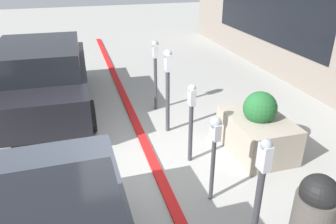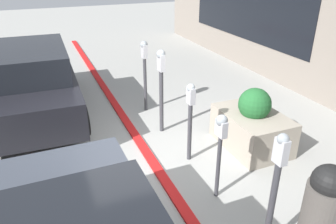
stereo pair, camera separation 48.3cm
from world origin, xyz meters
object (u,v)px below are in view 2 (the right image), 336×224
Objects in this scene: parking_meter_nearest at (276,182)px; parking_meter_farthest at (145,64)px; parking_meter_middle at (190,111)px; parking_meter_fourth at (161,78)px; parking_meter_second at (221,137)px; parked_car_middle at (27,81)px; trash_bin at (323,207)px; planter_box at (252,125)px.

parking_meter_nearest is 1.00× the size of parking_meter_farthest.
parking_meter_nearest reaches higher than parking_meter_middle.
parking_meter_middle is at bearing -179.16° from parking_meter_farthest.
parking_meter_nearest is 3.20m from parking_meter_fourth.
parking_meter_middle reaches higher than parking_meter_second.
parking_meter_second is 0.83× the size of parking_meter_farthest.
parking_meter_middle is (1.01, -0.05, -0.07)m from parking_meter_second.
parked_car_middle is at bearing 40.27° from parking_meter_middle.
parked_car_middle is 3.86× the size of trash_bin.
parked_car_middle is (2.83, 2.40, -0.11)m from parking_meter_middle.
parking_meter_farthest is 4.48m from trash_bin.
parking_meter_fourth is at bearing 3.29° from parking_meter_middle.
parking_meter_farthest is 2.48m from parked_car_middle.
parking_meter_nearest is 1.21× the size of parking_meter_second.
trash_bin is at bearing -171.94° from parking_meter_farthest.
parking_meter_fourth reaches higher than planter_box.
parking_meter_fourth is (2.13, 0.02, 0.14)m from parking_meter_second.
parked_car_middle reaches higher than trash_bin.
parking_meter_farthest reaches higher than parking_meter_second.
parking_meter_fourth reaches higher than trash_bin.
parking_meter_farthest is at bearing 29.59° from planter_box.
planter_box is (2.05, -1.24, -0.57)m from parking_meter_nearest.
parking_meter_nearest is 1.40× the size of trash_bin.
parking_meter_second is at bearing 127.42° from planter_box.
parked_car_middle reaches higher than parking_meter_middle.
parking_meter_fourth is at bearing 11.06° from trash_bin.
parking_meter_farthest is 1.15× the size of planter_box.
planter_box is at bearing -52.58° from parking_meter_second.
parked_car_middle is at bearing 53.69° from parking_meter_fourth.
parking_meter_nearest is at bearing 179.51° from parking_meter_middle.
parking_meter_fourth reaches higher than parked_car_middle.
parked_car_middle is (4.92, 2.38, -0.19)m from parking_meter_nearest.
planter_box is 1.21× the size of trash_bin.
parking_meter_farthest reaches higher than parking_meter_middle.
parking_meter_second is 2.13m from parking_meter_fourth.
parking_meter_farthest reaches higher than trash_bin.
parking_meter_second is 1.69m from planter_box.
parking_meter_second is at bearing -146.92° from parked_car_middle.
parking_meter_farthest is at bearing 0.19° from parking_meter_nearest.
parking_meter_middle is at bearing -176.71° from parking_meter_fourth.
parking_meter_fourth is at bearing 48.02° from planter_box.
parked_car_middle is at bearing 74.29° from parking_meter_farthest.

